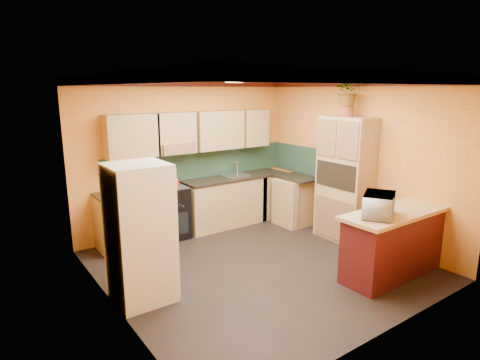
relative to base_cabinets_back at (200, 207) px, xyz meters
The scene contains 15 objects.
room_shell 2.24m from the base_cabinets_back, 91.48° to the right, with size 4.24×4.24×2.72m.
base_cabinets_back is the anchor object (origin of this frame).
countertop_back 0.46m from the base_cabinets_back, 90.00° to the right, with size 3.65×0.62×0.04m, color black.
stove 0.63m from the base_cabinets_back, behind, with size 0.58×0.58×0.91m, color black.
kettle 0.77m from the base_cabinets_back, behind, with size 0.17×0.17×0.18m, color red, non-canonical shape.
sink 0.92m from the base_cabinets_back, ahead, with size 0.48×0.40×0.03m, color silver.
base_cabinets_right 1.88m from the base_cabinets_back, 22.48° to the right, with size 0.60×0.80×0.88m, color tan.
countertop_right 1.94m from the base_cabinets_back, 22.48° to the right, with size 0.62×0.80×0.04m, color black.
fridge 2.53m from the base_cabinets_back, 136.37° to the right, with size 0.68×0.66×1.70m, color white.
pantry 2.60m from the base_cabinets_back, 44.90° to the right, with size 0.48×0.90×2.10m, color tan.
fern_pot 3.04m from the base_cabinets_back, 44.08° to the right, with size 0.22×0.22×0.16m, color brown.
fern 3.24m from the base_cabinets_back, 44.08° to the right, with size 0.45×0.39×0.50m, color tan.
breakfast_bar 3.40m from the base_cabinets_back, 66.44° to the right, with size 1.80×0.55×0.88m, color #4C1114.
bar_top 3.44m from the base_cabinets_back, 66.44° to the right, with size 1.90×0.65×0.05m, color tan.
microwave 3.30m from the base_cabinets_back, 74.54° to the right, with size 0.54×0.37×0.30m, color white.
Camera 1 is at (-3.40, -4.31, 2.54)m, focal length 30.00 mm.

